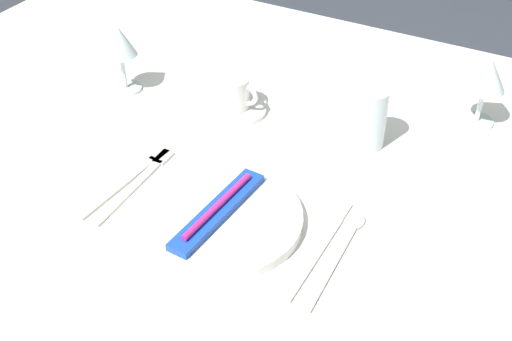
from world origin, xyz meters
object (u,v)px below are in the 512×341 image
at_px(wine_glass_centre, 120,46).
at_px(dinner_knife, 317,250).
at_px(drink_tumbler, 368,117).
at_px(wine_glass_right, 487,77).
at_px(dinner_plate, 218,218).
at_px(fork_outer, 138,182).
at_px(spoon_soup, 342,246).
at_px(fork_inner, 130,178).
at_px(toothbrush_package, 218,210).
at_px(coffee_cup_left, 231,92).

bearing_deg(wine_glass_centre, dinner_knife, -24.10).
bearing_deg(drink_tumbler, wine_glass_right, 46.05).
relative_size(dinner_plate, fork_outer, 1.21).
relative_size(dinner_plate, spoon_soup, 1.19).
bearing_deg(fork_outer, wine_glass_centre, 131.27).
bearing_deg(fork_inner, wine_glass_centre, 128.75).
distance_m(spoon_soup, wine_glass_right, 0.45).
height_order(fork_inner, wine_glass_right, wine_glass_right).
distance_m(fork_outer, dinner_knife, 0.33).
height_order(wine_glass_right, drink_tumbler, wine_glass_right).
bearing_deg(wine_glass_centre, toothbrush_package, -34.21).
distance_m(spoon_soup, wine_glass_centre, 0.60).
distance_m(coffee_cup_left, wine_glass_centre, 0.24).
relative_size(toothbrush_package, wine_glass_right, 1.55).
bearing_deg(wine_glass_right, dinner_plate, -120.72).
height_order(coffee_cup_left, drink_tumbler, drink_tumbler).
relative_size(fork_inner, wine_glass_right, 1.58).
distance_m(toothbrush_package, spoon_soup, 0.19).
bearing_deg(dinner_knife, wine_glass_centre, 155.90).
bearing_deg(dinner_plate, toothbrush_package, 180.00).
bearing_deg(wine_glass_centre, fork_inner, -51.25).
xyz_separation_m(coffee_cup_left, drink_tumbler, (0.27, 0.02, 0.01)).
relative_size(fork_inner, drink_tumbler, 1.94).
relative_size(dinner_knife, wine_glass_centre, 1.64).
xyz_separation_m(coffee_cup_left, wine_glass_centre, (-0.23, -0.04, 0.06)).
bearing_deg(drink_tumbler, coffee_cup_left, -176.04).
relative_size(fork_inner, dinner_knife, 0.95).
height_order(dinner_knife, coffee_cup_left, coffee_cup_left).
height_order(fork_outer, coffee_cup_left, coffee_cup_left).
bearing_deg(spoon_soup, dinner_knife, -138.65).
xyz_separation_m(dinner_plate, dinner_knife, (0.16, 0.02, -0.01)).
bearing_deg(drink_tumbler, fork_outer, -135.19).
relative_size(toothbrush_package, drink_tumbler, 1.90).
distance_m(dinner_plate, fork_outer, 0.17).
distance_m(dinner_plate, dinner_knife, 0.16).
distance_m(dinner_plate, toothbrush_package, 0.02).
distance_m(dinner_knife, wine_glass_right, 0.48).
bearing_deg(toothbrush_package, dinner_plate, 0.00).
xyz_separation_m(spoon_soup, drink_tumbler, (-0.07, 0.27, 0.05)).
bearing_deg(coffee_cup_left, wine_glass_right, 23.18).
distance_m(coffee_cup_left, drink_tumbler, 0.27).
relative_size(wine_glass_centre, wine_glass_right, 1.01).
relative_size(dinner_plate, drink_tumbler, 2.32).
height_order(wine_glass_centre, wine_glass_right, wine_glass_centre).
distance_m(fork_inner, spoon_soup, 0.37).
relative_size(toothbrush_package, fork_outer, 0.99).
bearing_deg(fork_inner, dinner_plate, -6.54).
relative_size(fork_inner, spoon_soup, 0.99).
bearing_deg(spoon_soup, toothbrush_package, -167.93).
bearing_deg(spoon_soup, drink_tumbler, 103.91).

